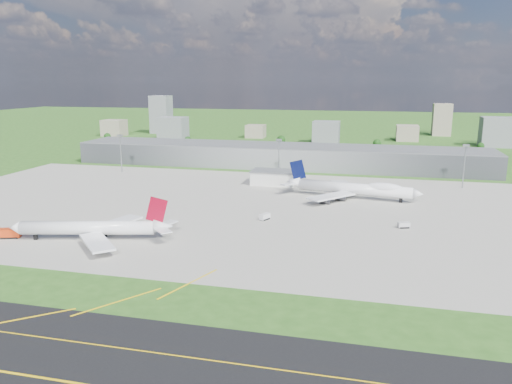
% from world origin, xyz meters
% --- Properties ---
extents(ground, '(1400.00, 1400.00, 0.00)m').
position_xyz_m(ground, '(0.00, 150.00, 0.00)').
color(ground, '#2A541A').
rests_on(ground, ground).
extents(taxiway, '(1400.00, 60.00, 0.06)m').
position_xyz_m(taxiway, '(0.00, -110.00, 0.03)').
color(taxiway, black).
rests_on(taxiway, ground).
extents(apron, '(360.00, 190.00, 0.08)m').
position_xyz_m(apron, '(10.00, 40.00, 0.04)').
color(apron, '#9C988E').
rests_on(apron, ground).
extents(terminal, '(300.00, 42.00, 15.00)m').
position_xyz_m(terminal, '(0.00, 165.00, 7.50)').
color(terminal, gray).
rests_on(terminal, ground).
extents(ops_building, '(26.00, 16.00, 8.00)m').
position_xyz_m(ops_building, '(10.00, 100.00, 4.00)').
color(ops_building, silver).
rests_on(ops_building, ground).
extents(mast_west, '(3.50, 2.00, 25.90)m').
position_xyz_m(mast_west, '(-100.00, 115.00, 17.71)').
color(mast_west, gray).
rests_on(mast_west, ground).
extents(mast_center, '(3.50, 2.00, 25.90)m').
position_xyz_m(mast_center, '(10.00, 115.00, 17.71)').
color(mast_center, gray).
rests_on(mast_center, ground).
extents(mast_east, '(3.50, 2.00, 25.90)m').
position_xyz_m(mast_east, '(120.00, 115.00, 17.71)').
color(mast_east, gray).
rests_on(mast_east, ground).
extents(airliner_red_twin, '(64.18, 49.20, 17.81)m').
position_xyz_m(airliner_red_twin, '(-37.48, -22.85, 4.74)').
color(airliner_red_twin, white).
rests_on(airliner_red_twin, ground).
extents(airliner_blue_quad, '(73.48, 57.04, 19.24)m').
position_xyz_m(airliner_blue_quad, '(59.33, 73.79, 5.35)').
color(airliner_blue_quad, white).
rests_on(airliner_blue_quad, ground).
extents(fire_truck, '(9.51, 6.02, 3.91)m').
position_xyz_m(fire_truck, '(-72.08, -29.00, 1.95)').
color(fire_truck, red).
rests_on(fire_truck, ground).
extents(tug_yellow, '(3.95, 2.72, 1.80)m').
position_xyz_m(tug_yellow, '(-32.59, -8.90, 0.94)').
color(tug_yellow, '#C3700B').
rests_on(tug_yellow, ground).
extents(van_white_near, '(4.57, 6.09, 2.80)m').
position_xyz_m(van_white_near, '(22.03, 21.49, 1.41)').
color(van_white_near, silver).
rests_on(van_white_near, ground).
extents(van_white_far, '(5.49, 3.90, 2.57)m').
position_xyz_m(van_white_far, '(82.92, 23.00, 1.30)').
color(van_white_far, silver).
rests_on(van_white_far, ground).
extents(bldg_far_w, '(24.00, 20.00, 18.00)m').
position_xyz_m(bldg_far_w, '(-220.00, 320.00, 9.00)').
color(bldg_far_w, gray).
rests_on(bldg_far_w, ground).
extents(bldg_w, '(28.00, 22.00, 24.00)m').
position_xyz_m(bldg_w, '(-140.00, 300.00, 12.00)').
color(bldg_w, slate).
rests_on(bldg_w, ground).
extents(bldg_cw, '(20.00, 18.00, 14.00)m').
position_xyz_m(bldg_cw, '(-60.00, 340.00, 7.00)').
color(bldg_cw, gray).
rests_on(bldg_cw, ground).
extents(bldg_c, '(26.00, 20.00, 22.00)m').
position_xyz_m(bldg_c, '(20.00, 310.00, 11.00)').
color(bldg_c, slate).
rests_on(bldg_c, ground).
extents(bldg_ce, '(22.00, 24.00, 16.00)m').
position_xyz_m(bldg_ce, '(100.00, 350.00, 8.00)').
color(bldg_ce, gray).
rests_on(bldg_ce, ground).
extents(bldg_e, '(30.00, 22.00, 28.00)m').
position_xyz_m(bldg_e, '(180.00, 320.00, 14.00)').
color(bldg_e, slate).
rests_on(bldg_e, ground).
extents(bldg_tall_w, '(22.00, 20.00, 44.00)m').
position_xyz_m(bldg_tall_w, '(-180.00, 360.00, 22.00)').
color(bldg_tall_w, slate).
rests_on(bldg_tall_w, ground).
extents(bldg_tall_e, '(20.00, 18.00, 36.00)m').
position_xyz_m(bldg_tall_e, '(140.00, 410.00, 18.00)').
color(bldg_tall_e, gray).
rests_on(bldg_tall_e, ground).
extents(tree_far_w, '(7.20, 7.20, 8.80)m').
position_xyz_m(tree_far_w, '(-200.00, 270.00, 5.18)').
color(tree_far_w, '#382314').
rests_on(tree_far_w, ground).
extents(tree_w, '(6.75, 6.75, 8.25)m').
position_xyz_m(tree_w, '(-110.00, 265.00, 4.86)').
color(tree_w, '#382314').
rests_on(tree_w, ground).
extents(tree_c, '(8.10, 8.10, 9.90)m').
position_xyz_m(tree_c, '(-20.00, 280.00, 5.84)').
color(tree_c, '#382314').
rests_on(tree_c, ground).
extents(tree_e, '(7.65, 7.65, 9.35)m').
position_xyz_m(tree_e, '(70.00, 275.00, 5.51)').
color(tree_e, '#382314').
rests_on(tree_e, ground).
extents(tree_far_e, '(6.30, 6.30, 7.70)m').
position_xyz_m(tree_far_e, '(160.00, 285.00, 4.53)').
color(tree_far_e, '#382314').
rests_on(tree_far_e, ground).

